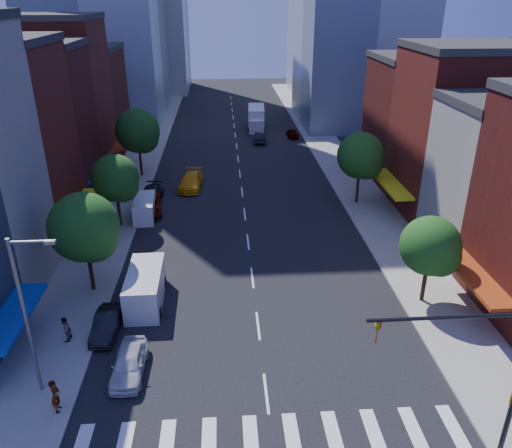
{
  "coord_description": "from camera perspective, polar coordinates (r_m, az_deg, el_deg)",
  "views": [
    {
      "loc": [
        -1.94,
        -20.32,
        19.37
      ],
      "look_at": [
        0.19,
        10.81,
        5.0
      ],
      "focal_mm": 35.0,
      "sensor_mm": 36.0,
      "label": 1
    }
  ],
  "objects": [
    {
      "name": "taxi",
      "position": [
        55.27,
        -7.43,
        4.89
      ],
      "size": [
        2.74,
        5.7,
        1.6
      ],
      "primitive_type": "imported",
      "rotation": [
        0.0,
        0.0,
        -0.09
      ],
      "color": "#F9AB0D",
      "rests_on": "ground"
    },
    {
      "name": "streetlight",
      "position": [
        27.4,
        -24.67,
        -8.79
      ],
      "size": [
        2.25,
        0.25,
        9.0
      ],
      "color": "slate",
      "rests_on": "sidewalk_left"
    },
    {
      "name": "cargo_van_near",
      "position": [
        35.02,
        -12.56,
        -7.22
      ],
      "size": [
        2.36,
        5.66,
        2.4
      ],
      "rotation": [
        0.0,
        0.0,
        0.01
      ],
      "color": "silver",
      "rests_on": "ground"
    },
    {
      "name": "crosswalk",
      "position": [
        26.05,
        1.8,
        -23.3
      ],
      "size": [
        19.0,
        3.0,
        0.01
      ],
      "primitive_type": "cube",
      "color": "silver",
      "rests_on": "ground"
    },
    {
      "name": "parked_car_rear",
      "position": [
        52.1,
        -12.02,
        3.22
      ],
      "size": [
        2.6,
        5.28,
        1.48
      ],
      "primitive_type": "imported",
      "rotation": [
        0.0,
        0.0,
        -0.11
      ],
      "color": "black",
      "rests_on": "ground"
    },
    {
      "name": "bldg_left_3",
      "position": [
        54.19,
        -24.79,
        9.84
      ],
      "size": [
        12.0,
        8.0,
        15.0
      ],
      "primitive_type": "cube",
      "color": "#4E1513",
      "rests_on": "ground"
    },
    {
      "name": "parked_car_third",
      "position": [
        49.7,
        -12.39,
        2.2
      ],
      "size": [
        3.37,
        6.07,
        1.61
      ],
      "primitive_type": "imported",
      "rotation": [
        0.0,
        0.0,
        0.13
      ],
      "color": "#999999",
      "rests_on": "ground"
    },
    {
      "name": "bldg_left_4",
      "position": [
        61.84,
        -22.39,
        12.82
      ],
      "size": [
        12.0,
        9.0,
        17.0
      ],
      "primitive_type": "cube",
      "color": "maroon",
      "rests_on": "ground"
    },
    {
      "name": "cargo_van_far",
      "position": [
        48.33,
        -12.61,
        1.73
      ],
      "size": [
        2.1,
        4.72,
        1.97
      ],
      "rotation": [
        0.0,
        0.0,
        0.05
      ],
      "color": "white",
      "rests_on": "ground"
    },
    {
      "name": "parked_car_second",
      "position": [
        33.13,
        -16.68,
        -10.86
      ],
      "size": [
        1.52,
        4.07,
        1.33
      ],
      "primitive_type": "imported",
      "rotation": [
        0.0,
        0.0,
        -0.03
      ],
      "color": "black",
      "rests_on": "ground"
    },
    {
      "name": "tree_left_near",
      "position": [
        35.71,
        -18.83,
        -0.65
      ],
      "size": [
        4.8,
        4.8,
        7.3
      ],
      "color": "black",
      "rests_on": "sidewalk_left"
    },
    {
      "name": "bldg_right_3",
      "position": [
        60.35,
        18.89,
        11.12
      ],
      "size": [
        12.0,
        10.0,
        13.0
      ],
      "primitive_type": "cube",
      "color": "#4E1513",
      "rests_on": "ground"
    },
    {
      "name": "bldg_right_2",
      "position": [
        51.3,
        23.1,
        9.4
      ],
      "size": [
        12.0,
        10.0,
        15.0
      ],
      "primitive_type": "cube",
      "color": "maroon",
      "rests_on": "ground"
    },
    {
      "name": "bldg_left_5",
      "position": [
        71.14,
        -19.91,
        12.89
      ],
      "size": [
        12.0,
        10.0,
        13.0
      ],
      "primitive_type": "cube",
      "color": "#4E1513",
      "rests_on": "ground"
    },
    {
      "name": "ground",
      "position": [
        28.14,
        1.17,
        -18.78
      ],
      "size": [
        220.0,
        220.0,
        0.0
      ],
      "primitive_type": "plane",
      "color": "black",
      "rests_on": "ground"
    },
    {
      "name": "box_truck",
      "position": [
        80.41,
        0.03,
        11.94
      ],
      "size": [
        2.95,
        8.33,
        3.3
      ],
      "rotation": [
        0.0,
        0.0,
        -0.06
      ],
      "color": "silver",
      "rests_on": "ground"
    },
    {
      "name": "sidewalk_right",
      "position": [
        64.96,
        9.18,
        7.14
      ],
      "size": [
        5.0,
        120.0,
        0.15
      ],
      "primitive_type": "cube",
      "color": "gray",
      "rests_on": "ground"
    },
    {
      "name": "traffic_car_far",
      "position": [
        75.66,
        4.2,
        10.33
      ],
      "size": [
        1.59,
        3.76,
        1.27
      ],
      "primitive_type": "imported",
      "rotation": [
        0.0,
        0.0,
        3.17
      ],
      "color": "#999999",
      "rests_on": "ground"
    },
    {
      "name": "pedestrian_near",
      "position": [
        28.26,
        -21.92,
        -17.75
      ],
      "size": [
        0.55,
        0.75,
        1.9
      ],
      "primitive_type": "imported",
      "rotation": [
        0.0,
        0.0,
        1.71
      ],
      "color": "#999999",
      "rests_on": "sidewalk_left"
    },
    {
      "name": "tree_left_mid",
      "position": [
        45.75,
        -15.62,
        4.87
      ],
      "size": [
        4.2,
        4.2,
        6.65
      ],
      "color": "black",
      "rests_on": "sidewalk_left"
    },
    {
      "name": "pedestrian_far",
      "position": [
        32.91,
        -20.98,
        -11.19
      ],
      "size": [
        0.76,
        0.89,
        1.62
      ],
      "primitive_type": "imported",
      "rotation": [
        0.0,
        0.0,
        -1.77
      ],
      "color": "#999999",
      "rests_on": "sidewalk_left"
    },
    {
      "name": "parked_car_front",
      "position": [
        29.67,
        -14.31,
        -15.13
      ],
      "size": [
        1.79,
        4.3,
        1.45
      ],
      "primitive_type": "imported",
      "rotation": [
        0.0,
        0.0,
        -0.02
      ],
      "color": "silver",
      "rests_on": "ground"
    },
    {
      "name": "tree_left_far",
      "position": [
        58.76,
        -13.22,
        10.14
      ],
      "size": [
        5.0,
        5.0,
        7.75
      ],
      "color": "black",
      "rests_on": "sidewalk_left"
    },
    {
      "name": "sidewalk_left",
      "position": [
        64.2,
        -13.29,
        6.58
      ],
      "size": [
        5.0,
        120.0,
        0.15
      ],
      "primitive_type": "cube",
      "color": "gray",
      "rests_on": "ground"
    },
    {
      "name": "tree_right_near",
      "position": [
        34.83,
        19.53,
        -2.65
      ],
      "size": [
        4.0,
        4.0,
        6.2
      ],
      "color": "black",
      "rests_on": "sidewalk_right"
    },
    {
      "name": "traffic_car_oncoming",
      "position": [
        72.77,
        0.47,
        9.9
      ],
      "size": [
        1.9,
        4.59,
        1.48
      ],
      "primitive_type": "imported",
      "rotation": [
        0.0,
        0.0,
        3.07
      ],
      "color": "black",
      "rests_on": "ground"
    },
    {
      "name": "traffic_signal",
      "position": [
        24.96,
        26.68,
        -15.99
      ],
      "size": [
        7.24,
        2.24,
        8.0
      ],
      "color": "black",
      "rests_on": "sidewalk_right"
    },
    {
      "name": "tree_right_far",
      "position": [
        50.33,
        12.02,
        7.44
      ],
      "size": [
        4.6,
        4.6,
        7.2
      ],
      "color": "black",
      "rests_on": "sidewalk_right"
    }
  ]
}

